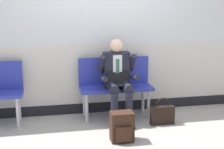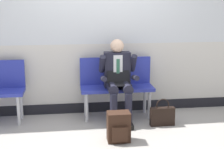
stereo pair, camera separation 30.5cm
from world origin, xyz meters
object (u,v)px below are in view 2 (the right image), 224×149
Objects in this scene: backpack at (119,127)px; handbag at (162,116)px; person_seated at (118,78)px; bench_with_person at (116,82)px.

handbag is (0.74, 0.47, -0.05)m from backpack.
bench_with_person is at bearing 90.00° from person_seated.
bench_with_person is 2.74× the size of handbag.
person_seated is at bearing -90.00° from bench_with_person.
backpack is 0.87m from handbag.
bench_with_person is at bearing 140.02° from handbag.
bench_with_person is at bearing 83.31° from backpack.
backpack is (-0.12, -0.99, -0.36)m from bench_with_person.
person_seated is at bearing 152.83° from handbag.
backpack is (-0.12, -0.79, -0.48)m from person_seated.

